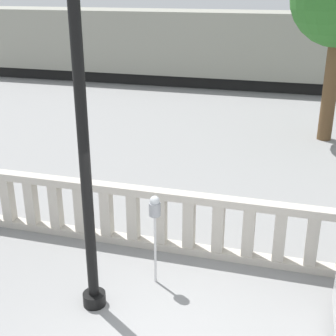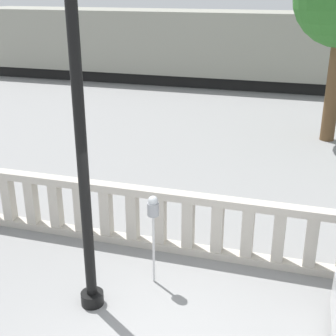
% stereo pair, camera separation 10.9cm
% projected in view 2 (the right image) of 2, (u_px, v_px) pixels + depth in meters
% --- Properties ---
extents(balustrade, '(15.11, 0.24, 1.18)m').
position_uv_depth(balustrade, '(203.00, 226.00, 8.30)').
color(balustrade, '#BCB5A8').
rests_on(balustrade, ground).
extents(lamppost, '(0.35, 0.35, 6.31)m').
position_uv_depth(lamppost, '(78.00, 104.00, 6.06)').
color(lamppost, black).
rests_on(lamppost, ground).
extents(parking_meter, '(0.19, 0.19, 1.56)m').
position_uv_depth(parking_meter, '(153.00, 213.00, 7.29)').
color(parking_meter, silver).
rests_on(parking_meter, ground).
extents(train_near, '(24.63, 3.00, 4.00)m').
position_uv_depth(train_near, '(222.00, 47.00, 22.14)').
color(train_near, black).
rests_on(train_near, ground).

